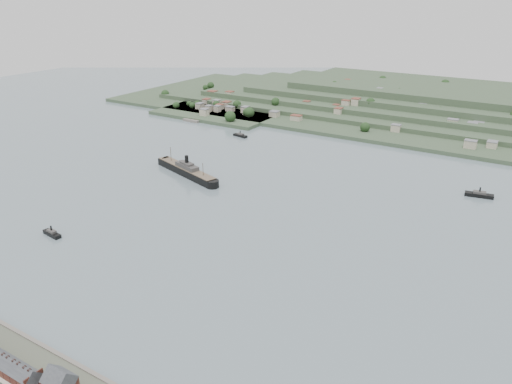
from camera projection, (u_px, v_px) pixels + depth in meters
The scene contains 6 objects.
ground at pixel (239, 226), 335.27m from camera, with size 1400.00×1400.00×0.00m, color slate.
far_peninsula at pixel (431, 105), 625.58m from camera, with size 760.00×309.00×30.00m.
steamship at pixel (185, 170), 427.06m from camera, with size 85.09×35.21×21.01m.
tugboat at pixel (52, 233), 321.27m from camera, with size 15.97×6.07×7.01m.
ferry_west at pixel (240, 135), 535.37m from camera, with size 17.81×7.79×6.46m.
ferry_east at pixel (479, 195), 381.08m from camera, with size 21.26×8.90×7.73m.
Camera 1 is at (169.20, -249.82, 148.37)m, focal length 35.00 mm.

